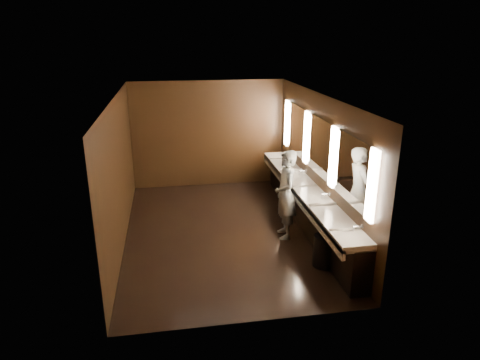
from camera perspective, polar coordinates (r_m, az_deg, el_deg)
name	(u,v)px	position (r m, az deg, el deg)	size (l,w,h in m)	color
floor	(224,231)	(9.03, -2.19, -6.87)	(6.00, 6.00, 0.00)	black
ceiling	(222,97)	(8.20, -2.44, 11.02)	(4.00, 6.00, 0.02)	#2D2D2B
wall_back	(208,134)	(11.39, -4.26, 6.10)	(4.00, 0.02, 2.80)	black
wall_front	(252,234)	(5.75, 1.56, -7.23)	(4.00, 0.02, 2.80)	black
wall_left	(119,173)	(8.50, -15.80, 0.91)	(0.02, 6.00, 2.80)	black
wall_right	(319,163)	(8.97, 10.48, 2.25)	(0.02, 6.00, 2.80)	black
sink_counter	(307,204)	(9.20, 8.93, -3.20)	(0.55, 5.40, 1.01)	black
mirror_band	(319,147)	(8.87, 10.50, 4.41)	(0.06, 5.03, 1.15)	#FDE2BE
person	(286,195)	(8.53, 6.11, -1.95)	(0.66, 0.43, 1.80)	#98B9E4
trash_bin	(324,251)	(7.81, 11.12, -9.25)	(0.37, 0.37, 0.58)	black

